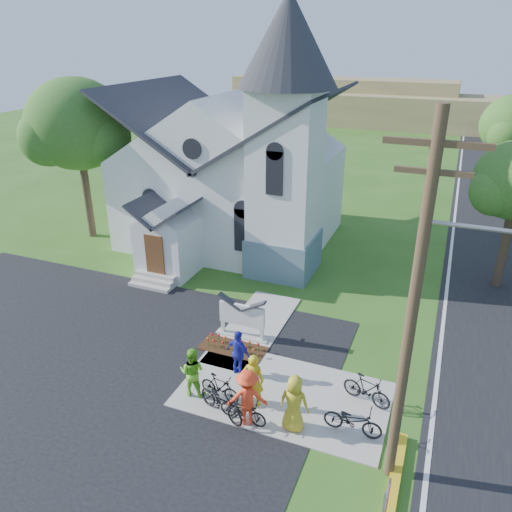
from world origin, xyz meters
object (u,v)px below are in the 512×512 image
at_px(cyclist_3, 247,398).
at_px(bike_3, 367,390).
at_px(stop_sign, 385,507).
at_px(bike_1, 220,387).
at_px(church_sign, 242,315).
at_px(bike_4, 353,420).
at_px(cyclist_0, 253,380).
at_px(utility_pole, 416,305).
at_px(bike_2, 243,410).
at_px(cyclist_4, 294,403).
at_px(cyclist_2, 239,353).
at_px(bike_0, 221,402).
at_px(cyclist_1, 192,372).

bearing_deg(cyclist_3, bike_3, -167.53).
distance_m(stop_sign, bike_1, 7.03).
distance_m(church_sign, bike_4, 6.38).
relative_size(cyclist_0, cyclist_3, 0.99).
relative_size(bike_1, cyclist_3, 0.78).
relative_size(utility_pole, stop_sign, 4.03).
distance_m(bike_2, cyclist_3, 0.56).
bearing_deg(cyclist_3, stop_sign, 123.84).
xyz_separation_m(stop_sign, bike_4, (-1.41, 3.78, -1.26)).
xyz_separation_m(church_sign, cyclist_4, (3.49, -4.09, -0.02)).
distance_m(cyclist_4, bike_4, 1.86).
relative_size(stop_sign, cyclist_2, 1.41).
distance_m(cyclist_3, bike_3, 4.04).
relative_size(bike_2, bike_4, 0.90).
distance_m(bike_3, cyclist_4, 2.78).
bearing_deg(bike_0, stop_sign, -95.80).
bearing_deg(cyclist_0, cyclist_3, 95.42).
bearing_deg(bike_4, bike_1, 92.25).
bearing_deg(bike_2, cyclist_2, 32.18).
relative_size(church_sign, cyclist_3, 1.14).
bearing_deg(cyclist_4, cyclist_0, -19.08).
height_order(cyclist_3, bike_4, cyclist_3).
xyz_separation_m(cyclist_2, bike_3, (4.51, 0.18, -0.37)).
xyz_separation_m(cyclist_0, cyclist_4, (1.57, -0.57, -0.00)).
bearing_deg(cyclist_1, church_sign, -100.78).
bearing_deg(cyclist_0, bike_2, 85.91).
bearing_deg(cyclist_2, bike_1, 105.50).
height_order(stop_sign, bike_2, stop_sign).
bearing_deg(church_sign, stop_sign, -48.12).
distance_m(church_sign, cyclist_3, 4.87).
xyz_separation_m(church_sign, bike_4, (5.23, -3.62, -0.50)).
distance_m(cyclist_1, bike_3, 5.80).
relative_size(cyclist_2, cyclist_4, 0.92).
relative_size(church_sign, bike_2, 1.36).
height_order(bike_2, cyclist_4, cyclist_4).
height_order(cyclist_2, cyclist_4, cyclist_4).
bearing_deg(bike_3, utility_pole, -138.39).
bearing_deg(utility_pole, cyclist_2, 156.87).
relative_size(stop_sign, bike_1, 1.65).
bearing_deg(bike_2, cyclist_1, 79.61).
bearing_deg(stop_sign, cyclist_2, 138.38).
relative_size(cyclist_0, bike_1, 1.27).
relative_size(cyclist_3, bike_3, 1.14).
bearing_deg(cyclist_3, cyclist_2, -82.89).
relative_size(cyclist_3, cyclist_4, 1.01).
height_order(cyclist_0, cyclist_4, cyclist_0).
relative_size(stop_sign, bike_3, 1.46).
bearing_deg(cyclist_4, bike_1, -7.49).
relative_size(stop_sign, cyclist_1, 1.39).
height_order(bike_3, bike_4, bike_3).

